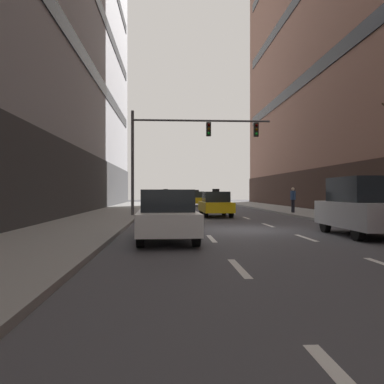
{
  "coord_description": "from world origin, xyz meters",
  "views": [
    {
      "loc": [
        -3.02,
        -15.86,
        1.54
      ],
      "look_at": [
        -0.81,
        20.3,
        1.53
      ],
      "focal_mm": 36.77,
      "sensor_mm": 36.0,
      "label": 1
    }
  ],
  "objects_px": {
    "taxi_driving_1": "(216,204)",
    "pedestrian_0": "(293,198)",
    "pedestrian_1": "(333,203)",
    "car_driving_2": "(167,216)",
    "taxi_driving_3": "(197,199)",
    "taxi_driving_0": "(166,200)",
    "car_parked_1": "(362,207)",
    "traffic_signal_0": "(181,142)"
  },
  "relations": [
    {
      "from": "taxi_driving_0",
      "to": "car_driving_2",
      "type": "relative_size",
      "value": 1.01
    },
    {
      "from": "taxi_driving_1",
      "to": "traffic_signal_0",
      "type": "bearing_deg",
      "value": -168.53
    },
    {
      "from": "taxi_driving_3",
      "to": "pedestrian_1",
      "type": "distance_m",
      "value": 23.88
    },
    {
      "from": "car_driving_2",
      "to": "taxi_driving_3",
      "type": "distance_m",
      "value": 30.55
    },
    {
      "from": "pedestrian_0",
      "to": "pedestrian_1",
      "type": "xyz_separation_m",
      "value": [
        -0.1,
        -6.74,
        -0.13
      ]
    },
    {
      "from": "car_parked_1",
      "to": "pedestrian_1",
      "type": "bearing_deg",
      "value": 75.17
    },
    {
      "from": "car_parked_1",
      "to": "pedestrian_0",
      "type": "xyz_separation_m",
      "value": [
        1.71,
        12.83,
        0.1
      ]
    },
    {
      "from": "taxi_driving_0",
      "to": "taxi_driving_1",
      "type": "height_order",
      "value": "taxi_driving_0"
    },
    {
      "from": "taxi_driving_1",
      "to": "taxi_driving_3",
      "type": "distance_m",
      "value": 18.36
    },
    {
      "from": "traffic_signal_0",
      "to": "taxi_driving_3",
      "type": "bearing_deg",
      "value": 82.92
    },
    {
      "from": "car_driving_2",
      "to": "taxi_driving_0",
      "type": "bearing_deg",
      "value": 90.44
    },
    {
      "from": "taxi_driving_1",
      "to": "pedestrian_1",
      "type": "bearing_deg",
      "value": -42.52
    },
    {
      "from": "taxi_driving_1",
      "to": "pedestrian_0",
      "type": "relative_size",
      "value": 2.47
    },
    {
      "from": "taxi_driving_1",
      "to": "traffic_signal_0",
      "type": "distance_m",
      "value": 4.41
    },
    {
      "from": "pedestrian_1",
      "to": "traffic_signal_0",
      "type": "bearing_deg",
      "value": 149.16
    },
    {
      "from": "car_driving_2",
      "to": "taxi_driving_3",
      "type": "relative_size",
      "value": 1.02
    },
    {
      "from": "pedestrian_0",
      "to": "taxi_driving_0",
      "type": "bearing_deg",
      "value": 127.03
    },
    {
      "from": "car_driving_2",
      "to": "traffic_signal_0",
      "type": "xyz_separation_m",
      "value": [
        0.83,
        11.59,
        3.8
      ]
    },
    {
      "from": "car_parked_1",
      "to": "traffic_signal_0",
      "type": "relative_size",
      "value": 0.5
    },
    {
      "from": "taxi_driving_0",
      "to": "traffic_signal_0",
      "type": "bearing_deg",
      "value": -85.74
    },
    {
      "from": "taxi_driving_1",
      "to": "pedestrian_1",
      "type": "xyz_separation_m",
      "value": [
        5.39,
        -4.94,
        0.23
      ]
    },
    {
      "from": "car_driving_2",
      "to": "pedestrian_1",
      "type": "height_order",
      "value": "pedestrian_1"
    },
    {
      "from": "taxi_driving_0",
      "to": "car_parked_1",
      "type": "bearing_deg",
      "value": -74.04
    },
    {
      "from": "car_parked_1",
      "to": "pedestrian_0",
      "type": "height_order",
      "value": "car_parked_1"
    },
    {
      "from": "taxi_driving_3",
      "to": "pedestrian_0",
      "type": "distance_m",
      "value": 17.4
    },
    {
      "from": "taxi_driving_3",
      "to": "traffic_signal_0",
      "type": "relative_size",
      "value": 0.5
    },
    {
      "from": "taxi_driving_1",
      "to": "car_driving_2",
      "type": "bearing_deg",
      "value": -103.93
    },
    {
      "from": "car_parked_1",
      "to": "traffic_signal_0",
      "type": "bearing_deg",
      "value": 119.24
    },
    {
      "from": "taxi_driving_0",
      "to": "pedestrian_1",
      "type": "xyz_separation_m",
      "value": [
        8.57,
        -18.23,
        0.19
      ]
    },
    {
      "from": "pedestrian_1",
      "to": "taxi_driving_1",
      "type": "bearing_deg",
      "value": 137.48
    },
    {
      "from": "car_parked_1",
      "to": "taxi_driving_3",
      "type": "bearing_deg",
      "value": 96.98
    },
    {
      "from": "car_parked_1",
      "to": "pedestrian_1",
      "type": "distance_m",
      "value": 6.3
    },
    {
      "from": "taxi_driving_0",
      "to": "taxi_driving_3",
      "type": "relative_size",
      "value": 1.02
    },
    {
      "from": "taxi_driving_0",
      "to": "taxi_driving_1",
      "type": "xyz_separation_m",
      "value": [
        3.18,
        -13.28,
        -0.04
      ]
    },
    {
      "from": "taxi_driving_3",
      "to": "pedestrian_0",
      "type": "height_order",
      "value": "pedestrian_0"
    },
    {
      "from": "taxi_driving_0",
      "to": "taxi_driving_1",
      "type": "relative_size",
      "value": 1.04
    },
    {
      "from": "taxi_driving_1",
      "to": "pedestrian_1",
      "type": "distance_m",
      "value": 7.32
    },
    {
      "from": "taxi_driving_3",
      "to": "traffic_signal_0",
      "type": "bearing_deg",
      "value": -97.08
    },
    {
      "from": "taxi_driving_0",
      "to": "car_parked_1",
      "type": "distance_m",
      "value": 25.3
    },
    {
      "from": "car_driving_2",
      "to": "traffic_signal_0",
      "type": "height_order",
      "value": "traffic_signal_0"
    },
    {
      "from": "car_driving_2",
      "to": "taxi_driving_1",
      "type": "bearing_deg",
      "value": 76.07
    },
    {
      "from": "taxi_driving_0",
      "to": "pedestrian_0",
      "type": "xyz_separation_m",
      "value": [
        8.67,
        -11.49,
        0.32
      ]
    }
  ]
}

